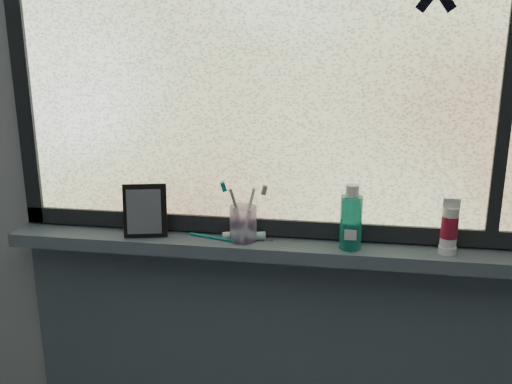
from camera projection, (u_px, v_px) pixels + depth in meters
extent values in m
cube|color=#9EA3A8|center=(280.00, 159.00, 1.67)|extent=(3.00, 0.01, 2.50)
cube|color=#4A5863|center=(276.00, 248.00, 1.66)|extent=(1.62, 0.14, 0.04)
cube|color=silver|center=(281.00, 62.00, 1.57)|extent=(1.50, 0.01, 1.00)
cube|color=black|center=(278.00, 227.00, 1.70)|extent=(1.60, 0.03, 0.05)
cube|color=black|center=(21.00, 60.00, 1.69)|extent=(0.05, 0.03, 1.10)
cube|color=black|center=(511.00, 64.00, 1.47)|extent=(0.03, 0.03, 1.00)
cube|color=black|center=(145.00, 211.00, 1.69)|extent=(0.14, 0.09, 0.16)
cylinder|color=#C8A5DA|center=(243.00, 224.00, 1.66)|extent=(0.10, 0.10, 0.10)
cylinder|color=teal|center=(351.00, 217.00, 1.59)|extent=(0.08, 0.08, 0.15)
cylinder|color=silver|center=(450.00, 224.00, 1.55)|extent=(0.05, 0.05, 0.11)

